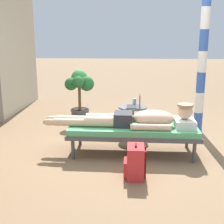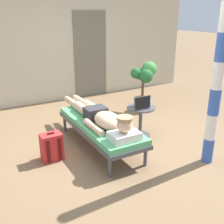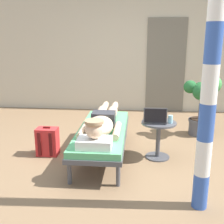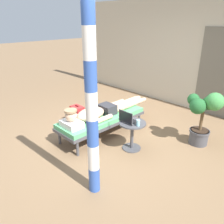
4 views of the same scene
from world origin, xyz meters
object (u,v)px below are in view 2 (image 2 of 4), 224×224
Objects in this scene: backpack at (52,147)px; potted_plant at (144,83)px; person_reclining at (101,117)px; lounge_chair at (100,126)px; side_table at (141,116)px; drink_glass at (150,103)px; porch_post at (218,76)px; laptop at (140,105)px.

backpack is 2.63m from potted_plant.
person_reclining is at bearing -144.79° from potted_plant.
side_table reaches higher than lounge_chair.
side_table is 1.23× the size of backpack.
drink_glass reaches higher than lounge_chair.
side_table is 1.33m from potted_plant.
side_table is at bearing 106.34° from porch_post.
person_reclining reaches higher than drink_glass.
backpack is (-1.51, 0.01, -0.39)m from laptop.
lounge_chair is at bearing 177.08° from laptop.
person_reclining is at bearing 135.45° from porch_post.
potted_plant is at bearing 35.21° from person_reclining.
porch_post reaches higher than person_reclining.
person_reclining is at bearing -1.89° from backpack.
potted_plant is at bearing 24.59° from backpack.
porch_post is (0.35, -1.18, 0.90)m from side_table.
drink_glass reaches higher than side_table.
drink_glass is at bearing -120.86° from potted_plant.
lounge_chair is at bearing -178.94° from side_table.
side_table is (0.78, 0.01, 0.01)m from lounge_chair.
backpack is at bearing -155.41° from potted_plant.
porch_post is at bearing -70.22° from laptop.
drink_glass is (0.15, -0.03, 0.22)m from side_table.
laptop reaches higher than drink_glass.
drink_glass is (0.93, 0.04, 0.06)m from person_reclining.
porch_post is (0.41, -1.13, 0.67)m from laptop.
backpack is 0.41× the size of potted_plant.
potted_plant is (0.64, 1.07, 0.03)m from drink_glass.
potted_plant is at bearing 52.76° from side_table.
potted_plant is at bearing 59.14° from drink_glass.
laptop is at bearing -127.94° from potted_plant.
potted_plant is (1.57, 1.11, 0.09)m from person_reclining.
person_reclining is 5.12× the size of backpack.
drink_glass is 1.24m from potted_plant.
laptop is 1.38m from potted_plant.
backpack is (-0.79, -0.03, -0.15)m from lounge_chair.
person_reclining is 0.80m from side_table.
side_table is 1.52m from porch_post.
lounge_chair is 1.91m from potted_plant.
laptop is (0.72, -0.04, 0.24)m from lounge_chair.
side_table is (0.78, 0.07, -0.16)m from person_reclining.
lounge_chair is 6.01× the size of laptop.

